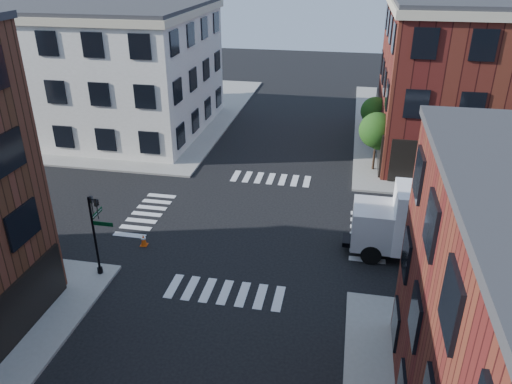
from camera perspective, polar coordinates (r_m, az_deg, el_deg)
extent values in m
plane|color=black|center=(31.18, -0.40, -3.71)|extent=(120.00, 120.00, 0.00)
cube|color=gray|center=(56.50, -17.57, 8.98)|extent=(30.00, 30.00, 0.15)
cube|color=silver|center=(50.03, -18.96, 13.15)|extent=(22.00, 16.00, 11.00)
cylinder|color=black|center=(39.41, 13.30, 3.56)|extent=(0.18, 0.18, 1.47)
cylinder|color=black|center=(39.14, 13.41, 4.56)|extent=(0.12, 0.12, 1.47)
sphere|color=#11380F|center=(38.58, 13.66, 6.88)|extent=(2.69, 2.69, 2.69)
sphere|color=#11380F|center=(38.67, 13.95, 6.04)|extent=(1.85, 1.85, 1.85)
cylinder|color=black|center=(45.05, 13.15, 6.33)|extent=(0.18, 0.18, 1.33)
cylinder|color=black|center=(44.84, 13.23, 7.13)|extent=(0.12, 0.12, 1.33)
sphere|color=#11380F|center=(44.39, 13.43, 8.98)|extent=(2.43, 2.43, 2.43)
sphere|color=#11380F|center=(44.45, 13.69, 8.31)|extent=(1.67, 1.67, 1.67)
cylinder|color=black|center=(26.66, -17.95, -4.96)|extent=(0.12, 0.12, 4.60)
cylinder|color=black|center=(27.70, -17.39, -8.52)|extent=(0.28, 0.28, 0.30)
cube|color=#053819|center=(26.00, -17.13, -3.50)|extent=(1.10, 0.03, 0.22)
cube|color=#053819|center=(26.55, -17.73, -2.33)|extent=(0.03, 1.10, 0.22)
imported|color=black|center=(25.82, -17.64, -1.89)|extent=(0.22, 0.18, 1.10)
imported|color=black|center=(26.22, -18.27, -1.55)|extent=(0.18, 0.22, 1.10)
cube|color=white|center=(28.64, 21.90, -3.25)|extent=(6.56, 2.88, 3.49)
cube|color=maroon|center=(27.41, 22.33, -4.68)|extent=(2.48, 0.07, 0.79)
cube|color=maroon|center=(29.88, 21.51, -1.94)|extent=(2.48, 0.07, 0.79)
cube|color=silver|center=(28.37, 13.21, -3.65)|extent=(2.28, 2.72, 2.25)
cube|color=black|center=(28.15, 11.13, -2.76)|extent=(0.13, 2.14, 1.01)
cube|color=black|center=(29.26, 18.72, -6.13)|extent=(9.02, 1.22, 0.28)
cylinder|color=black|center=(27.96, 12.99, -6.93)|extent=(1.13, 0.41, 1.13)
cylinder|color=black|center=(29.98, 12.97, -4.52)|extent=(1.13, 0.41, 1.13)
cylinder|color=black|center=(28.47, 21.20, -7.53)|extent=(1.13, 0.41, 1.13)
cylinder|color=black|center=(30.46, 20.61, -5.12)|extent=(1.13, 0.41, 1.13)
cylinder|color=black|center=(29.12, 26.46, -7.83)|extent=(1.13, 0.41, 1.13)
cylinder|color=black|center=(31.07, 25.52, -5.45)|extent=(1.13, 0.41, 1.13)
cube|color=#D24609|center=(29.79, -12.67, -5.92)|extent=(0.42, 0.42, 0.04)
cone|color=#D24609|center=(29.61, -12.73, -5.35)|extent=(0.40, 0.40, 0.73)
cylinder|color=white|center=(29.56, -12.75, -5.18)|extent=(0.28, 0.28, 0.08)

